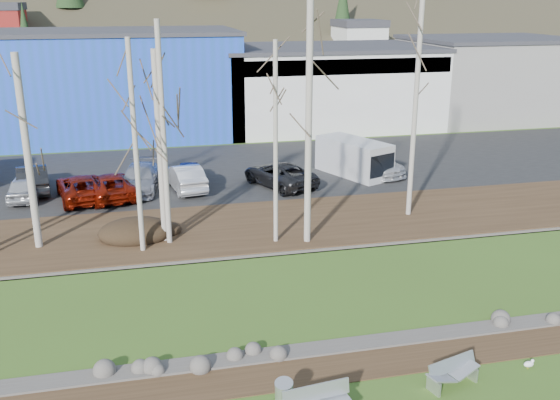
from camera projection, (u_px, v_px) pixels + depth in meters
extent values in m
cube|color=#382616|center=(293.00, 372.00, 18.66)|extent=(80.00, 1.80, 0.03)
cube|color=#382616|center=(230.00, 228.00, 30.13)|extent=(80.00, 7.00, 0.15)
cube|color=black|center=(206.00, 172.00, 39.87)|extent=(80.00, 14.00, 0.14)
cube|color=#1C49B2|center=(110.00, 85.00, 50.35)|extent=(20.00, 12.00, 8.00)
cube|color=#333338|center=(106.00, 32.00, 49.07)|extent=(20.40, 12.24, 0.30)
cube|color=silver|center=(323.00, 87.00, 54.42)|extent=(18.00, 12.00, 6.50)
cube|color=#333338|center=(324.00, 47.00, 53.37)|extent=(18.36, 12.24, 0.30)
cube|color=navy|center=(346.00, 67.00, 48.23)|extent=(17.64, 0.20, 1.20)
cube|color=gray|center=(489.00, 79.00, 57.76)|extent=(14.00, 12.00, 7.00)
cube|color=#333338|center=(493.00, 39.00, 56.63)|extent=(14.28, 12.24, 0.30)
cube|color=silver|center=(316.00, 392.00, 16.49)|extent=(1.92, 0.36, 0.43)
cube|color=silver|center=(434.00, 386.00, 17.63)|extent=(0.22, 0.53, 0.42)
cube|color=silver|center=(470.00, 372.00, 18.30)|extent=(0.22, 0.53, 0.42)
cube|color=silver|center=(452.00, 364.00, 18.06)|extent=(1.70, 0.67, 0.37)
cube|color=#A6A8AB|center=(442.00, 378.00, 17.72)|extent=(0.93, 0.69, 0.31)
cube|color=#A6A8AB|center=(464.00, 370.00, 18.12)|extent=(0.93, 0.69, 0.31)
cylinder|color=silver|center=(284.00, 398.00, 16.79)|extent=(0.61, 0.61, 0.84)
cylinder|color=gold|center=(528.00, 368.00, 18.82)|extent=(0.01, 0.01, 0.09)
cylinder|color=gold|center=(527.00, 367.00, 18.87)|extent=(0.01, 0.01, 0.09)
ellipsoid|color=white|center=(529.00, 364.00, 18.82)|extent=(0.32, 0.18, 0.18)
cube|color=gray|center=(529.00, 363.00, 18.80)|extent=(0.21, 0.12, 0.02)
sphere|color=white|center=(533.00, 361.00, 18.84)|extent=(0.10, 0.10, 0.10)
cone|color=gold|center=(534.00, 360.00, 18.86)|extent=(0.06, 0.04, 0.03)
ellipsoid|color=black|center=(136.00, 231.00, 28.65)|extent=(3.45, 2.44, 0.68)
cylinder|color=#B4AEA2|center=(27.00, 154.00, 26.43)|extent=(0.31, 0.31, 8.45)
cylinder|color=#B4AEA2|center=(136.00, 149.00, 25.95)|extent=(0.22, 0.22, 9.07)
cylinder|color=#B4AEA2|center=(160.00, 149.00, 27.18)|extent=(0.28, 0.28, 8.53)
cylinder|color=#B4AEA2|center=(164.00, 137.00, 26.73)|extent=(0.23, 0.23, 9.73)
cylinder|color=#B4AEA2|center=(276.00, 145.00, 27.01)|extent=(0.20, 0.20, 8.91)
cylinder|color=#B4AEA2|center=(309.00, 125.00, 26.73)|extent=(0.29, 0.29, 10.66)
cylinder|color=#B4AEA2|center=(417.00, 88.00, 29.91)|extent=(0.24, 0.24, 12.85)
imported|color=#BBBCBE|center=(25.00, 187.00, 34.14)|extent=(1.67, 3.97, 1.34)
imported|color=black|center=(32.00, 178.00, 35.42)|extent=(2.38, 4.89, 1.54)
imported|color=maroon|center=(81.00, 187.00, 34.02)|extent=(3.22, 5.31, 1.38)
imported|color=#929299|center=(140.00, 178.00, 35.61)|extent=(2.75, 5.23, 1.45)
imported|color=#15174C|center=(188.00, 175.00, 36.61)|extent=(1.98, 3.94, 1.29)
imported|color=silver|center=(186.00, 177.00, 35.79)|extent=(2.23, 4.68, 1.48)
imported|color=black|center=(280.00, 174.00, 36.45)|extent=(4.20, 5.62, 1.42)
imported|color=#BCBDBE|center=(373.00, 162.00, 39.10)|extent=(3.37, 5.33, 1.44)
imported|color=maroon|center=(110.00, 186.00, 34.35)|extent=(3.22, 5.31, 1.38)
cube|color=white|center=(354.00, 157.00, 38.75)|extent=(3.89, 5.42, 2.19)
cube|color=black|center=(376.00, 164.00, 37.24)|extent=(2.23, 1.74, 1.35)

